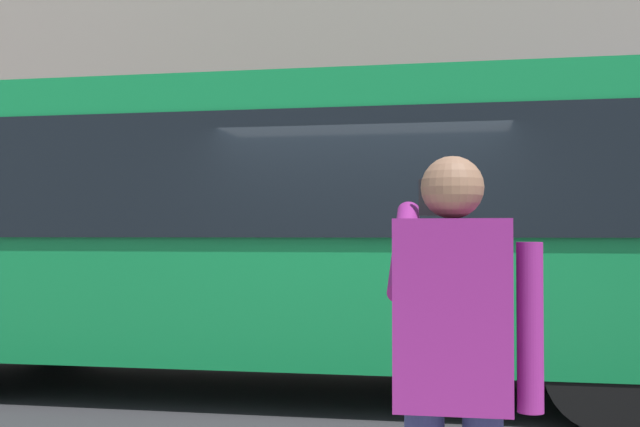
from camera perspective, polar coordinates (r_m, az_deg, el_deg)
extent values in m
plane|color=#232326|center=(7.39, 3.48, -13.81)|extent=(60.00, 60.00, 0.00)
cube|color=navy|center=(13.69, 21.62, 4.58)|extent=(4.40, 1.10, 0.24)
cube|color=#0F7238|center=(8.13, -3.09, -0.63)|extent=(9.00, 2.50, 2.60)
cube|color=black|center=(6.94, -5.57, 2.84)|extent=(7.60, 0.06, 1.10)
cylinder|color=black|center=(10.32, -18.11, -7.41)|extent=(1.00, 0.28, 1.00)
cylinder|color=black|center=(9.12, 17.49, -8.21)|extent=(1.00, 0.28, 1.00)
cylinder|color=black|center=(6.96, 19.66, -10.30)|extent=(1.00, 0.28, 1.00)
cube|color=#6B1960|center=(2.84, 9.45, -7.07)|extent=(0.40, 0.24, 0.66)
sphere|color=brown|center=(2.83, 9.41, 1.84)|extent=(0.22, 0.22, 0.22)
cylinder|color=#6B1960|center=(2.85, 14.74, -7.83)|extent=(0.09, 0.09, 0.58)
cylinder|color=#6B1960|center=(2.99, 6.04, -2.57)|extent=(0.09, 0.48, 0.37)
cube|color=black|center=(3.13, 7.70, 1.15)|extent=(0.07, 0.01, 0.14)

